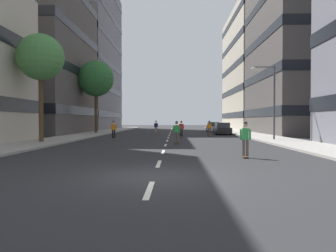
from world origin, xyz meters
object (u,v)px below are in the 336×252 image
object	(u,v)px
street_tree_near	(96,79)
skater_0	(114,129)
parked_car_mid	(213,127)
skater_2	(156,126)
skater_3	(245,138)
skater_5	(177,131)
skater_4	(181,128)
parked_car_near	(222,129)
streetlamp_right	(270,94)
street_tree_mid	(41,58)
skater_1	(209,127)

from	to	relation	value
street_tree_near	skater_0	world-z (taller)	street_tree_near
parked_car_mid	skater_2	xyz separation A→B (m)	(-8.53, -8.21, 0.32)
parked_car_mid	skater_3	size ratio (longest dim) A/B	2.47
parked_car_mid	skater_2	bearing A→B (deg)	-136.11
skater_5	skater_4	bearing A→B (deg)	86.66
parked_car_near	skater_3	size ratio (longest dim) A/B	2.47
skater_2	skater_5	size ratio (longest dim) A/B	1.00
streetlamp_right	skater_4	xyz separation A→B (m)	(-7.74, 5.78, -3.15)
parked_car_near	street_tree_mid	size ratio (longest dim) A/B	0.52
skater_0	skater_1	world-z (taller)	same
street_tree_mid	skater_1	world-z (taller)	street_tree_mid
skater_0	skater_4	xyz separation A→B (m)	(6.57, 3.79, 0.00)
street_tree_near	skater_4	world-z (taller)	street_tree_near
parked_car_near	skater_3	world-z (taller)	skater_3
skater_2	skater_4	bearing A→B (deg)	-68.29
street_tree_mid	skater_2	world-z (taller)	street_tree_mid
skater_4	skater_5	distance (m)	9.66
street_tree_near	skater_5	world-z (taller)	street_tree_near
skater_3	parked_car_mid	bearing A→B (deg)	85.75
parked_car_mid	skater_3	world-z (taller)	skater_3
street_tree_mid	skater_0	distance (m)	9.22
streetlamp_right	skater_5	xyz separation A→B (m)	(-8.30, -3.86, -3.15)
skater_4	street_tree_mid	bearing A→B (deg)	-140.60
skater_4	skater_5	bearing A→B (deg)	-93.34
parked_car_mid	skater_3	xyz separation A→B (m)	(-2.59, -34.81, 0.29)
parked_car_near	streetlamp_right	bearing A→B (deg)	-78.85
skater_0	skater_3	size ratio (longest dim) A/B	1.00
parked_car_mid	skater_2	size ratio (longest dim) A/B	2.47
streetlamp_right	skater_0	distance (m)	14.79
street_tree_near	skater_0	distance (m)	14.45
parked_car_mid	skater_5	world-z (taller)	skater_5
skater_0	street_tree_mid	bearing A→B (deg)	-130.70
street_tree_near	skater_5	bearing A→B (deg)	-59.16
streetlamp_right	street_tree_mid	bearing A→B (deg)	-169.63
parked_car_mid	skater_1	world-z (taller)	skater_1
street_tree_mid	skater_2	distance (m)	19.92
parked_car_near	streetlamp_right	distance (m)	12.91
parked_car_near	skater_1	size ratio (longest dim) A/B	2.47
parked_car_near	parked_car_mid	size ratio (longest dim) A/B	1.00
parked_car_near	skater_4	size ratio (longest dim) A/B	2.47
streetlamp_right	skater_1	bearing A→B (deg)	117.57
parked_car_mid	streetlamp_right	world-z (taller)	streetlamp_right
street_tree_near	parked_car_near	bearing A→B (deg)	-6.42
streetlamp_right	skater_1	distance (m)	10.09
skater_5	streetlamp_right	bearing A→B (deg)	24.94
street_tree_mid	skater_3	size ratio (longest dim) A/B	4.77
skater_1	skater_3	world-z (taller)	same
street_tree_near	skater_3	world-z (taller)	street_tree_near
skater_2	skater_5	xyz separation A→B (m)	(2.64, -17.67, -0.03)
parked_car_mid	skater_4	size ratio (longest dim) A/B	2.47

